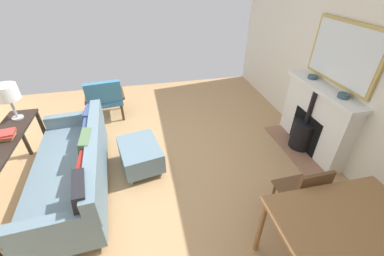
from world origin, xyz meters
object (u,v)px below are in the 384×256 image
at_px(fireplace, 313,122).
at_px(table_lamp_near_end, 6,93).
at_px(sofa, 75,168).
at_px(armchair_accent, 105,97).
at_px(dining_table, 351,234).
at_px(dining_chair_near_fireplace, 304,193).
at_px(book_stack, 2,135).
at_px(mantel_bowl_far, 344,95).
at_px(mantel_bowl_near, 313,77).
at_px(ottoman, 140,154).

height_order(fireplace, table_lamp_near_end, table_lamp_near_end).
xyz_separation_m(sofa, armchair_accent, (-0.24, -1.73, 0.10)).
xyz_separation_m(dining_table, dining_chair_near_fireplace, (-0.00, -0.58, -0.17)).
relative_size(dining_table, dining_chair_near_fireplace, 1.39).
height_order(table_lamp_near_end, book_stack, table_lamp_near_end).
distance_m(mantel_bowl_far, sofa, 3.51).
xyz_separation_m(table_lamp_near_end, dining_table, (-3.15, 2.34, -0.45)).
bearing_deg(table_lamp_near_end, dining_table, 143.37).
bearing_deg(mantel_bowl_far, fireplace, -83.88).
xyz_separation_m(book_stack, dining_chair_near_fireplace, (-3.16, 1.31, -0.29)).
bearing_deg(dining_table, table_lamp_near_end, -36.63).
relative_size(mantel_bowl_far, sofa, 0.07).
relative_size(fireplace, mantel_bowl_far, 9.64).
xyz_separation_m(fireplace, armchair_accent, (3.16, -1.57, -0.02)).
height_order(table_lamp_near_end, dining_table, table_lamp_near_end).
bearing_deg(fireplace, dining_chair_near_fireplace, 51.70).
distance_m(mantel_bowl_near, table_lamp_near_end, 4.17).
distance_m(mantel_bowl_near, sofa, 3.54).
height_order(sofa, table_lamp_near_end, table_lamp_near_end).
distance_m(mantel_bowl_far, book_stack, 4.19).
height_order(armchair_accent, table_lamp_near_end, table_lamp_near_end).
xyz_separation_m(fireplace, mantel_bowl_near, (-0.03, -0.32, 0.60)).
relative_size(fireplace, ottoman, 1.76).
xyz_separation_m(mantel_bowl_near, sofa, (3.43, 0.48, -0.72)).
bearing_deg(fireplace, table_lamp_near_end, -7.38).
bearing_deg(sofa, armchair_accent, -98.00).
xyz_separation_m(mantel_bowl_near, armchair_accent, (3.19, -1.25, -0.61)).
height_order(mantel_bowl_near, dining_table, mantel_bowl_near).
xyz_separation_m(fireplace, sofa, (3.40, 0.16, -0.12)).
height_order(sofa, book_stack, book_stack).
relative_size(sofa, dining_chair_near_fireplace, 2.42).
height_order(fireplace, armchair_accent, fireplace).
height_order(sofa, dining_table, sofa).
distance_m(mantel_bowl_near, dining_table, 2.39).
height_order(mantel_bowl_near, ottoman, mantel_bowl_near).
distance_m(mantel_bowl_near, armchair_accent, 3.48).
relative_size(mantel_bowl_near, book_stack, 0.45).
bearing_deg(mantel_bowl_near, book_stack, 3.37).
bearing_deg(mantel_bowl_far, book_stack, -5.46).
distance_m(table_lamp_near_end, dining_table, 3.95).
relative_size(fireplace, mantel_bowl_near, 10.03).
xyz_separation_m(sofa, dining_chair_near_fireplace, (-2.43, 1.07, 0.16)).
relative_size(mantel_bowl_near, dining_chair_near_fireplace, 0.16).
bearing_deg(dining_table, book_stack, -30.85).
bearing_deg(table_lamp_near_end, dining_chair_near_fireplace, 150.76).
bearing_deg(fireplace, armchair_accent, -26.48).
distance_m(ottoman, book_stack, 1.62).
bearing_deg(book_stack, fireplace, 178.98).
relative_size(mantel_bowl_far, dining_chair_near_fireplace, 0.17).
xyz_separation_m(fireplace, book_stack, (4.13, -0.07, 0.33)).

